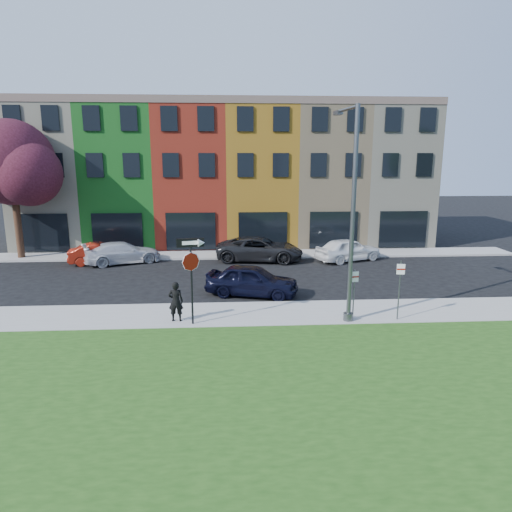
{
  "coord_description": "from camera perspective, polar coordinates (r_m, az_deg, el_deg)",
  "views": [
    {
      "loc": [
        -2.38,
        -15.25,
        6.59
      ],
      "look_at": [
        -1.21,
        4.0,
        2.36
      ],
      "focal_mm": 32.0,
      "sensor_mm": 36.0,
      "label": 1
    }
  ],
  "objects": [
    {
      "name": "ground",
      "position": [
        16.78,
        5.06,
        -10.8
      ],
      "size": [
        120.0,
        120.0,
        0.0
      ],
      "primitive_type": "plane",
      "color": "black",
      "rests_on": "ground"
    },
    {
      "name": "sidewalk_near",
      "position": [
        19.87,
        9.54,
        -6.99
      ],
      "size": [
        40.0,
        3.0,
        0.12
      ],
      "primitive_type": "cube",
      "color": "gray",
      "rests_on": "ground"
    },
    {
      "name": "sidewalk_far",
      "position": [
        30.95,
        -4.53,
        0.16
      ],
      "size": [
        40.0,
        2.4,
        0.12
      ],
      "primitive_type": "cube",
      "color": "gray",
      "rests_on": "ground"
    },
    {
      "name": "rowhouse_block",
      "position": [
        36.47,
        -3.7,
        9.84
      ],
      "size": [
        30.0,
        10.12,
        10.0
      ],
      "color": "#BBB79B",
      "rests_on": "ground"
    },
    {
      "name": "stop_sign",
      "position": [
        17.66,
        -8.13,
        -1.0
      ],
      "size": [
        1.04,
        0.23,
        3.43
      ],
      "rotation": [
        0.0,
        0.0,
        0.18
      ],
      "color": "black",
      "rests_on": "sidewalk_near"
    },
    {
      "name": "man",
      "position": [
        18.52,
        -10.0,
        -5.61
      ],
      "size": [
        0.62,
        0.43,
        1.63
      ],
      "primitive_type": "imported",
      "rotation": [
        0.0,
        0.0,
        3.1
      ],
      "color": "black",
      "rests_on": "sidewalk_near"
    },
    {
      "name": "sedan_near",
      "position": [
        21.94,
        -0.49,
        -3.05
      ],
      "size": [
        4.2,
        5.41,
        1.51
      ],
      "primitive_type": "imported",
      "rotation": [
        0.0,
        0.0,
        1.28
      ],
      "color": "black",
      "rests_on": "ground"
    },
    {
      "name": "parked_car_red",
      "position": [
        30.08,
        -18.77,
        0.31
      ],
      "size": [
        3.07,
        4.51,
        1.29
      ],
      "primitive_type": "imported",
      "rotation": [
        0.0,
        0.0,
        1.8
      ],
      "color": "maroon",
      "rests_on": "ground"
    },
    {
      "name": "parked_car_silver",
      "position": [
        29.74,
        -16.36,
        0.4
      ],
      "size": [
        5.19,
        6.0,
        1.35
      ],
      "primitive_type": "imported",
      "rotation": [
        0.0,
        0.0,
        1.96
      ],
      "color": "silver",
      "rests_on": "ground"
    },
    {
      "name": "parked_car_dark",
      "position": [
        29.24,
        0.47,
        0.89
      ],
      "size": [
        4.09,
        6.24,
        1.54
      ],
      "primitive_type": "imported",
      "rotation": [
        0.0,
        0.0,
        1.43
      ],
      "color": "black",
      "rests_on": "ground"
    },
    {
      "name": "parked_car_white",
      "position": [
        29.79,
        11.45,
        0.8
      ],
      "size": [
        4.82,
        5.57,
        1.48
      ],
      "primitive_type": "imported",
      "rotation": [
        0.0,
        0.0,
        1.97
      ],
      "color": "white",
      "rests_on": "ground"
    },
    {
      "name": "street_lamp",
      "position": [
        18.13,
        11.77,
        4.95
      ],
      "size": [
        0.58,
        2.57,
        8.35
      ],
      "rotation": [
        0.0,
        0.0,
        0.11
      ],
      "color": "#494C4F",
      "rests_on": "sidewalk_near"
    },
    {
      "name": "parking_sign_a",
      "position": [
        18.79,
        12.16,
        -3.93
      ],
      "size": [
        0.32,
        0.1,
        2.04
      ],
      "rotation": [
        0.0,
        0.0,
        0.14
      ],
      "color": "#494C4F",
      "rests_on": "sidewalk_near"
    },
    {
      "name": "parking_sign_b",
      "position": [
        19.09,
        17.52,
        -3.3
      ],
      "size": [
        0.32,
        0.1,
        2.44
      ],
      "rotation": [
        0.0,
        0.0,
        -0.1
      ],
      "color": "#494C4F",
      "rests_on": "sidewalk_near"
    },
    {
      "name": "tree_purple",
      "position": [
        32.95,
        -28.07,
        10.04
      ],
      "size": [
        6.4,
        5.6,
        8.76
      ],
      "color": "#311D10",
      "rests_on": "sidewalk_far"
    }
  ]
}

